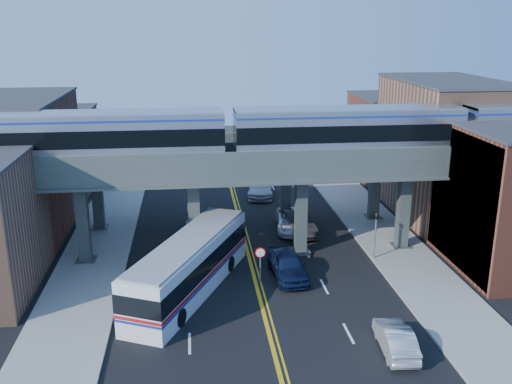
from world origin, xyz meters
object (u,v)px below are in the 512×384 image
at_px(car_lane_c, 293,220).
at_px(car_lane_b, 298,222).
at_px(traffic_signal, 376,231).
at_px(transit_train, 348,130).
at_px(transit_bus, 189,266).
at_px(car_parked_curb, 396,339).
at_px(stop_sign, 260,259).
at_px(car_lane_d, 260,187).
at_px(car_lane_a, 288,265).

bearing_deg(car_lane_c, car_lane_b, -66.33).
height_order(traffic_signal, car_lane_c, traffic_signal).
bearing_deg(transit_train, car_lane_b, 122.87).
height_order(transit_bus, car_lane_b, transit_bus).
relative_size(traffic_signal, transit_bus, 0.30).
xyz_separation_m(transit_bus, car_lane_b, (9.03, 9.86, -0.87)).
height_order(transit_bus, car_parked_curb, transit_bus).
bearing_deg(transit_train, traffic_signal, -47.07).
distance_m(stop_sign, car_lane_b, 10.23).
relative_size(transit_bus, car_parked_curb, 3.04).
bearing_deg(car_parked_curb, transit_bus, -32.87).
distance_m(car_lane_b, car_lane_c, 0.80).
bearing_deg(car_lane_b, car_lane_c, 99.69).
relative_size(stop_sign, car_parked_curb, 0.59).
bearing_deg(stop_sign, transit_train, 35.38).
bearing_deg(car_lane_b, car_lane_d, 92.58).
relative_size(car_lane_a, car_lane_d, 0.88).
height_order(traffic_signal, car_lane_a, traffic_signal).
relative_size(car_lane_b, car_lane_d, 0.92).
bearing_deg(car_parked_curb, car_lane_c, -78.98).
bearing_deg(transit_train, car_lane_c, 120.63).
bearing_deg(car_lane_c, car_lane_a, -95.19).
xyz_separation_m(traffic_signal, car_lane_b, (-4.61, 6.25, -1.39)).
bearing_deg(car_lane_a, transit_bus, -172.83).
height_order(transit_train, traffic_signal, transit_train).
xyz_separation_m(traffic_signal, car_lane_c, (-4.83, 7.01, -1.48)).
height_order(transit_train, transit_bus, transit_train).
distance_m(car_lane_d, car_parked_curb, 29.53).
distance_m(transit_train, car_lane_c, 10.39).
distance_m(traffic_signal, car_lane_a, 7.38).
height_order(stop_sign, traffic_signal, traffic_signal).
bearing_deg(stop_sign, car_lane_c, 67.86).
bearing_deg(car_lane_c, transit_bus, -122.22).
height_order(stop_sign, car_parked_curb, stop_sign).
xyz_separation_m(stop_sign, car_parked_curb, (6.20, -9.00, -1.03)).
bearing_deg(car_lane_a, car_lane_b, 70.36).
distance_m(car_lane_b, car_lane_d, 11.19).
bearing_deg(transit_train, car_lane_d, 106.46).
xyz_separation_m(stop_sign, car_lane_b, (4.29, 9.25, -0.84)).
distance_m(car_lane_a, car_parked_curb, 10.65).
height_order(stop_sign, car_lane_b, stop_sign).
xyz_separation_m(transit_train, stop_sign, (-7.04, -5.00, -7.67)).
bearing_deg(car_lane_d, transit_bus, -101.47).
height_order(car_lane_d, car_parked_curb, car_lane_d).
bearing_deg(car_parked_curb, car_lane_d, -78.20).
xyz_separation_m(traffic_signal, car_parked_curb, (-2.70, -12.00, -1.57)).
distance_m(transit_bus, car_parked_curb, 13.82).
bearing_deg(car_lane_a, transit_train, 35.46).
distance_m(transit_train, car_lane_a, 10.76).
distance_m(car_lane_c, car_lane_d, 10.41).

